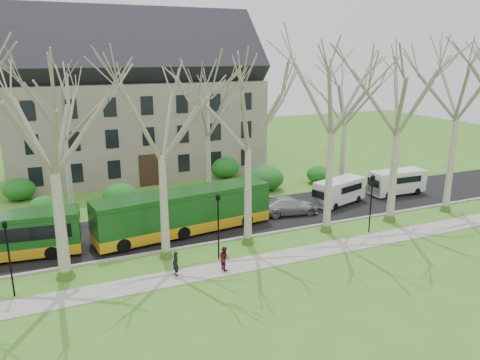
# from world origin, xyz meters

# --- Properties ---
(ground) EXTENTS (120.00, 120.00, 0.00)m
(ground) POSITION_xyz_m (0.00, 0.00, 0.00)
(ground) COLOR #417621
(ground) RESTS_ON ground
(sidewalk) EXTENTS (70.00, 2.00, 0.06)m
(sidewalk) POSITION_xyz_m (0.00, -2.50, 0.03)
(sidewalk) COLOR gray
(sidewalk) RESTS_ON ground
(road) EXTENTS (80.00, 8.00, 0.06)m
(road) POSITION_xyz_m (0.00, 5.50, 0.03)
(road) COLOR black
(road) RESTS_ON ground
(curb) EXTENTS (80.00, 0.25, 0.14)m
(curb) POSITION_xyz_m (0.00, 1.50, 0.07)
(curb) COLOR #A5A39E
(curb) RESTS_ON ground
(building) EXTENTS (26.50, 12.20, 16.00)m
(building) POSITION_xyz_m (-6.00, 24.00, 8.07)
(building) COLOR slate
(building) RESTS_ON ground
(tree_row_verge) EXTENTS (49.00, 7.00, 14.00)m
(tree_row_verge) POSITION_xyz_m (0.00, 0.30, 7.00)
(tree_row_verge) COLOR gray
(tree_row_verge) RESTS_ON ground
(tree_row_far) EXTENTS (33.00, 7.00, 12.00)m
(tree_row_far) POSITION_xyz_m (-1.33, 11.00, 6.00)
(tree_row_far) COLOR gray
(tree_row_far) RESTS_ON ground
(lamp_row) EXTENTS (36.22, 0.22, 4.30)m
(lamp_row) POSITION_xyz_m (-0.00, -1.00, 2.57)
(lamp_row) COLOR black
(lamp_row) RESTS_ON ground
(hedges) EXTENTS (30.60, 8.60, 2.00)m
(hedges) POSITION_xyz_m (-4.67, 14.00, 1.00)
(hedges) COLOR #1B601D
(hedges) RESTS_ON ground
(bus_follow) EXTENTS (13.37, 4.35, 3.28)m
(bus_follow) POSITION_xyz_m (-6.68, 4.22, 1.70)
(bus_follow) COLOR #144717
(bus_follow) RESTS_ON road
(sedan) EXTENTS (5.19, 2.80, 1.43)m
(sedan) POSITION_xyz_m (2.38, 4.75, 0.77)
(sedan) COLOR #A6A7AB
(sedan) RESTS_ON road
(van_a) EXTENTS (5.36, 3.23, 2.20)m
(van_a) POSITION_xyz_m (7.75, 5.31, 1.16)
(van_a) COLOR silver
(van_a) RESTS_ON road
(van_b) EXTENTS (5.30, 2.09, 2.28)m
(van_b) POSITION_xyz_m (14.40, 5.58, 1.20)
(van_b) COLOR silver
(van_b) RESTS_ON road
(pedestrian_a) EXTENTS (0.45, 0.61, 1.52)m
(pedestrian_a) POSITION_xyz_m (-9.22, -2.28, 0.82)
(pedestrian_a) COLOR black
(pedestrian_a) RESTS_ON sidewalk
(pedestrian_b) EXTENTS (0.67, 0.81, 1.50)m
(pedestrian_b) POSITION_xyz_m (-6.26, -2.67, 0.81)
(pedestrian_b) COLOR #4F1220
(pedestrian_b) RESTS_ON sidewalk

